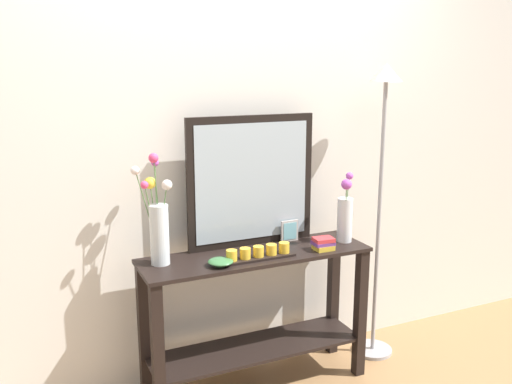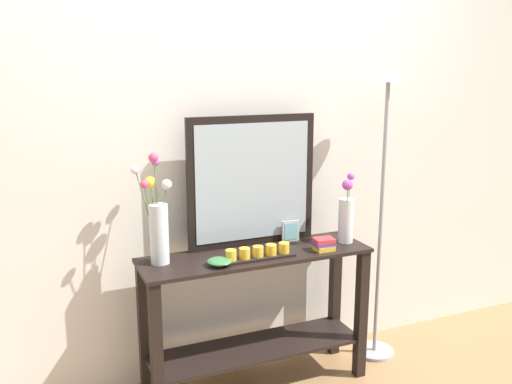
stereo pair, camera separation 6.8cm
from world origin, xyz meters
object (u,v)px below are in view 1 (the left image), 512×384
(decorative_bowl, at_px, (221,262))
(floor_lamp, at_px, (382,164))
(tall_vase_left, at_px, (158,223))
(book_stack, at_px, (323,244))
(mirror_leaning, at_px, (251,181))
(console_table, at_px, (256,306))
(candle_tray, at_px, (258,253))
(picture_frame_small, at_px, (290,231))
(vase_right, at_px, (345,215))

(decorative_bowl, bearing_deg, floor_lamp, 7.08)
(tall_vase_left, relative_size, book_stack, 4.83)
(tall_vase_left, xyz_separation_m, decorative_bowl, (0.27, -0.16, -0.19))
(tall_vase_left, height_order, book_stack, tall_vase_left)
(decorative_bowl, bearing_deg, mirror_leaning, 41.62)
(tall_vase_left, bearing_deg, decorative_bowl, -30.98)
(console_table, bearing_deg, decorative_bowl, -157.53)
(candle_tray, bearing_deg, picture_frame_small, 34.53)
(book_stack, bearing_deg, console_table, 164.99)
(mirror_leaning, relative_size, book_stack, 6.35)
(console_table, distance_m, mirror_leaning, 0.67)
(console_table, xyz_separation_m, vase_right, (0.54, -0.02, 0.45))
(picture_frame_small, bearing_deg, tall_vase_left, -176.10)
(decorative_bowl, xyz_separation_m, book_stack, (0.59, 0.00, 0.01))
(tall_vase_left, distance_m, decorative_bowl, 0.36)
(candle_tray, bearing_deg, book_stack, -2.09)
(console_table, height_order, picture_frame_small, picture_frame_small)
(mirror_leaning, distance_m, candle_tray, 0.41)
(candle_tray, bearing_deg, floor_lamp, 7.74)
(console_table, bearing_deg, picture_frame_small, 23.61)
(picture_frame_small, relative_size, floor_lamp, 0.07)
(console_table, xyz_separation_m, floor_lamp, (0.81, 0.03, 0.71))
(console_table, distance_m, picture_frame_small, 0.46)
(tall_vase_left, height_order, vase_right, tall_vase_left)
(candle_tray, xyz_separation_m, book_stack, (0.38, -0.01, 0.01))
(console_table, relative_size, book_stack, 10.78)
(console_table, relative_size, picture_frame_small, 10.26)
(console_table, height_order, floor_lamp, floor_lamp)
(vase_right, height_order, candle_tray, vase_right)
(floor_lamp, bearing_deg, decorative_bowl, -172.92)
(decorative_bowl, xyz_separation_m, floor_lamp, (1.05, 0.13, 0.39))
(picture_frame_small, bearing_deg, decorative_bowl, -156.93)
(console_table, distance_m, tall_vase_left, 0.72)
(tall_vase_left, distance_m, vase_right, 1.05)
(tall_vase_left, relative_size, vase_right, 1.43)
(mirror_leaning, distance_m, vase_right, 0.56)
(vase_right, relative_size, candle_tray, 0.99)
(console_table, bearing_deg, floor_lamp, 2.27)
(mirror_leaning, height_order, vase_right, mirror_leaning)
(vase_right, relative_size, picture_frame_small, 3.22)
(picture_frame_small, bearing_deg, console_table, -156.39)
(vase_right, bearing_deg, picture_frame_small, 154.14)
(floor_lamp, bearing_deg, candle_tray, -172.26)
(tall_vase_left, distance_m, book_stack, 0.89)
(decorative_bowl, distance_m, book_stack, 0.59)
(picture_frame_small, height_order, book_stack, picture_frame_small)
(tall_vase_left, bearing_deg, console_table, -6.96)
(vase_right, bearing_deg, book_stack, -157.74)
(mirror_leaning, height_order, picture_frame_small, mirror_leaning)
(vase_right, height_order, picture_frame_small, vase_right)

